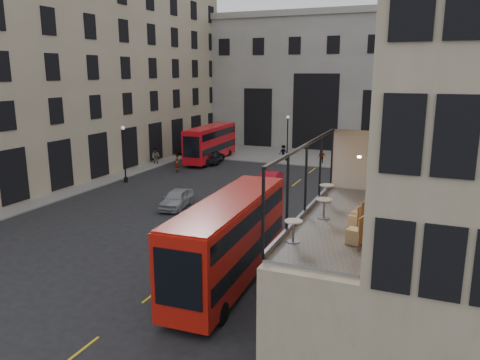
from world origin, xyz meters
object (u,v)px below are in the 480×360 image
at_px(bus_near, 230,237).
at_px(cyclist, 242,201).
at_px(car_b, 269,181).
at_px(bicycle, 259,213).
at_px(street_lamp_b, 287,141).
at_px(cafe_chair_b, 354,219).
at_px(pedestrian_a, 156,157).
at_px(cafe_chair_a, 355,235).
at_px(traffic_light_near, 264,187).
at_px(cafe_chair_d, 380,195).
at_px(street_lamp_a, 125,157).
at_px(cafe_table_far, 327,191).
at_px(cafe_table_near, 293,228).
at_px(cafe_table_mid, 324,206).
at_px(pedestrian_b, 283,152).
at_px(pedestrian_d, 368,156).
at_px(bus_far, 211,142).
at_px(cafe_chair_c, 358,217).
at_px(pedestrian_c, 322,157).
at_px(traffic_light_far, 194,144).
at_px(car_c, 213,157).
at_px(pedestrian_e, 177,164).
at_px(car_a, 177,199).

distance_m(bus_near, cyclist, 11.86).
height_order(car_b, bicycle, car_b).
xyz_separation_m(street_lamp_b, cafe_chair_b, (13.06, -34.62, 2.44)).
bearing_deg(pedestrian_a, bicycle, -45.22).
bearing_deg(cafe_chair_a, traffic_light_near, 119.98).
bearing_deg(cafe_chair_d, bicycle, 135.67).
xyz_separation_m(street_lamp_a, cafe_table_far, (22.40, -15.82, 2.72)).
xyz_separation_m(bicycle, cafe_chair_b, (8.43, -12.60, 4.35)).
distance_m(cafe_table_near, cafe_table_mid, 2.99).
bearing_deg(pedestrian_b, pedestrian_d, -31.47).
bearing_deg(bus_far, street_lamp_a, -101.65).
xyz_separation_m(street_lamp_b, cafe_chair_c, (13.14, -34.37, 2.48)).
relative_size(pedestrian_c, cafe_chair_a, 1.73).
bearing_deg(street_lamp_a, pedestrian_b, 59.47).
xyz_separation_m(traffic_light_near, bus_far, (-13.35, 18.86, -0.13)).
xyz_separation_m(bicycle, pedestrian_d, (4.19, 24.64, 0.38)).
distance_m(traffic_light_far, cafe_chair_b, 36.22).
distance_m(traffic_light_near, cafe_chair_a, 16.95).
xyz_separation_m(street_lamp_a, pedestrian_c, (15.10, 15.90, -1.57)).
bearing_deg(pedestrian_b, traffic_light_near, -115.51).
height_order(bicycle, cyclist, cyclist).
distance_m(car_c, pedestrian_e, 6.32).
bearing_deg(cafe_chair_b, bus_near, 157.39).
relative_size(street_lamp_a, cafe_chair_d, 6.45).
bearing_deg(pedestrian_a, car_b, -25.76).
distance_m(street_lamp_b, bus_near, 32.73).
height_order(pedestrian_b, cafe_chair_b, cafe_chair_b).
distance_m(cafe_table_near, cafe_table_far, 5.36).
xyz_separation_m(street_lamp_b, cafe_chair_a, (13.38, -36.52, 2.50)).
xyz_separation_m(traffic_light_near, pedestrian_a, (-17.95, 14.30, -1.46)).
xyz_separation_m(bus_far, pedestrian_a, (-4.60, -4.56, -1.33)).
bearing_deg(cafe_chair_b, pedestrian_e, 131.85).
bearing_deg(cafe_chair_b, cafe_table_far, 120.81).
relative_size(traffic_light_near, cafe_chair_b, 4.95).
relative_size(car_c, cafe_chair_c, 5.45).
distance_m(street_lamp_a, pedestrian_b, 20.08).
bearing_deg(pedestrian_b, pedestrian_a, 176.83).
bearing_deg(pedestrian_d, pedestrian_e, 87.25).
distance_m(car_c, cafe_table_far, 33.96).
relative_size(pedestrian_b, pedestrian_c, 1.02).
bearing_deg(car_a, cafe_chair_b, -49.22).
relative_size(traffic_light_near, cafe_table_far, 4.87).
distance_m(car_b, car_c, 13.52).
xyz_separation_m(pedestrian_b, pedestrian_d, (9.66, 1.38, 0.02)).
xyz_separation_m(cyclist, pedestrian_b, (-3.75, 22.16, -0.09)).
xyz_separation_m(cafe_table_near, cafe_table_mid, (0.38, 2.97, 0.02)).
distance_m(traffic_light_near, street_lamp_a, 17.09).
bearing_deg(car_b, street_lamp_a, -171.00).
distance_m(cafe_table_near, cafe_chair_c, 3.30).
bearing_deg(cafe_chair_a, car_c, 122.85).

